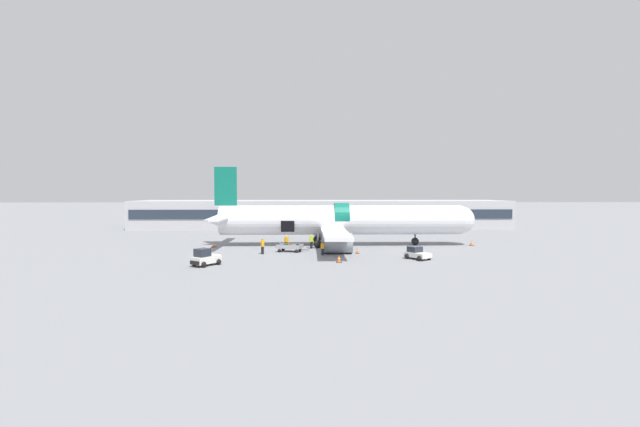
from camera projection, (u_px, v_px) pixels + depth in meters
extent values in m
plane|color=gray|center=(331.00, 251.00, 50.77)|extent=(500.00, 500.00, 0.00)
cube|color=#B2B2B7|center=(322.00, 214.00, 84.86)|extent=(71.99, 12.72, 5.36)
cube|color=#232D3D|center=(323.00, 214.00, 78.44)|extent=(70.55, 0.16, 1.71)
cylinder|color=silver|center=(341.00, 220.00, 56.02)|extent=(31.55, 3.83, 3.83)
sphere|color=silver|center=(460.00, 220.00, 56.45)|extent=(3.64, 3.64, 3.64)
cone|color=silver|center=(220.00, 220.00, 55.59)|extent=(4.41, 3.53, 3.53)
cylinder|color=#0F6B56|center=(341.00, 217.00, 55.96)|extent=(1.89, 3.84, 3.84)
cube|color=#0F6B56|center=(226.00, 186.00, 55.39)|extent=(2.87, 0.28, 5.00)
cube|color=silver|center=(220.00, 219.00, 51.84)|extent=(1.23, 7.51, 0.20)
cube|color=silver|center=(231.00, 216.00, 59.34)|extent=(1.23, 7.51, 0.20)
cube|color=silver|center=(335.00, 233.00, 48.77)|extent=(2.93, 13.42, 0.40)
cube|color=silver|center=(329.00, 224.00, 63.31)|extent=(2.93, 13.42, 0.40)
cylinder|color=gray|center=(337.00, 243.00, 48.56)|extent=(3.43, 2.34, 2.34)
cylinder|color=gray|center=(330.00, 231.00, 63.64)|extent=(3.43, 2.34, 2.34)
cube|color=black|center=(288.00, 226.00, 53.97)|extent=(1.70, 0.12, 1.40)
cylinder|color=#56565B|center=(415.00, 234.00, 56.38)|extent=(0.22, 0.22, 1.89)
sphere|color=black|center=(415.00, 241.00, 56.43)|extent=(1.01, 1.01, 1.01)
cylinder|color=#56565B|center=(318.00, 237.00, 53.42)|extent=(0.22, 0.22, 1.89)
sphere|color=black|center=(318.00, 244.00, 53.46)|extent=(1.01, 1.01, 1.01)
cylinder|color=#56565B|center=(317.00, 233.00, 58.64)|extent=(0.22, 0.22, 1.89)
sphere|color=black|center=(317.00, 239.00, 58.69)|extent=(1.01, 1.01, 1.01)
cube|color=silver|center=(418.00, 255.00, 44.45)|extent=(2.59, 2.94, 0.48)
cube|color=#232833|center=(415.00, 249.00, 44.80)|extent=(1.65, 1.63, 0.59)
cube|color=black|center=(409.00, 254.00, 45.56)|extent=(1.15, 0.79, 0.24)
sphere|color=black|center=(416.00, 255.00, 45.56)|extent=(0.56, 0.56, 0.56)
sphere|color=black|center=(407.00, 256.00, 44.81)|extent=(0.56, 0.56, 0.56)
sphere|color=black|center=(429.00, 257.00, 44.11)|extent=(0.56, 0.56, 0.56)
sphere|color=black|center=(420.00, 258.00, 43.35)|extent=(0.56, 0.56, 0.56)
cube|color=silver|center=(206.00, 259.00, 40.68)|extent=(2.63, 2.99, 0.68)
cube|color=#232833|center=(202.00, 253.00, 40.25)|extent=(1.61, 1.64, 0.75)
cube|color=black|center=(195.00, 263.00, 39.51)|extent=(1.03, 0.77, 0.34)
sphere|color=black|center=(194.00, 263.00, 40.26)|extent=(0.56, 0.56, 0.56)
sphere|color=black|center=(203.00, 265.00, 39.58)|extent=(0.56, 0.56, 0.56)
sphere|color=black|center=(209.00, 261.00, 41.82)|extent=(0.56, 0.56, 0.56)
sphere|color=black|center=(218.00, 262.00, 41.14)|extent=(0.56, 0.56, 0.56)
cube|color=#999BA0|center=(290.00, 248.00, 50.18)|extent=(3.22, 2.13, 0.05)
cube|color=#999BA0|center=(302.00, 246.00, 49.87)|extent=(0.41, 1.45, 0.38)
cube|color=#999BA0|center=(288.00, 247.00, 49.48)|extent=(2.83, 0.74, 0.38)
cube|color=#999BA0|center=(291.00, 245.00, 50.86)|extent=(2.83, 0.74, 0.38)
cube|color=#333338|center=(306.00, 250.00, 49.79)|extent=(0.89, 0.29, 0.06)
sphere|color=black|center=(297.00, 251.00, 49.26)|extent=(0.40, 0.40, 0.40)
sphere|color=black|center=(300.00, 249.00, 50.70)|extent=(0.40, 0.40, 0.40)
sphere|color=black|center=(279.00, 251.00, 49.69)|extent=(0.40, 0.40, 0.40)
sphere|color=black|center=(283.00, 249.00, 51.13)|extent=(0.40, 0.40, 0.40)
cube|color=olive|center=(290.00, 245.00, 50.49)|extent=(0.56, 0.34, 0.44)
cube|color=black|center=(298.00, 246.00, 50.21)|extent=(0.37, 0.29, 0.38)
cube|color=#14472D|center=(286.00, 246.00, 50.14)|extent=(0.57, 0.44, 0.43)
cube|color=#2D2D33|center=(281.00, 246.00, 50.27)|extent=(0.46, 0.28, 0.34)
cylinder|color=#1E2338|center=(322.00, 252.00, 47.30)|extent=(0.38, 0.38, 0.75)
cylinder|color=orange|center=(322.00, 246.00, 47.26)|extent=(0.49, 0.49, 0.59)
sphere|color=brown|center=(322.00, 242.00, 47.24)|extent=(0.21, 0.21, 0.21)
cylinder|color=orange|center=(324.00, 247.00, 47.10)|extent=(0.16, 0.16, 0.54)
cylinder|color=orange|center=(321.00, 246.00, 47.43)|extent=(0.16, 0.16, 0.54)
cylinder|color=black|center=(263.00, 250.00, 48.24)|extent=(0.35, 0.35, 0.88)
cylinder|color=orange|center=(262.00, 243.00, 48.20)|extent=(0.44, 0.44, 0.69)
sphere|color=#9E7556|center=(262.00, 239.00, 48.18)|extent=(0.24, 0.24, 0.24)
cylinder|color=orange|center=(262.00, 244.00, 47.96)|extent=(0.14, 0.14, 0.63)
cylinder|color=orange|center=(263.00, 244.00, 48.45)|extent=(0.14, 0.14, 0.63)
cylinder|color=black|center=(311.00, 245.00, 53.05)|extent=(0.43, 0.43, 0.84)
cylinder|color=#B7E019|center=(311.00, 239.00, 53.01)|extent=(0.55, 0.55, 0.66)
sphere|color=beige|center=(311.00, 236.00, 52.99)|extent=(0.23, 0.23, 0.23)
cylinder|color=#B7E019|center=(310.00, 240.00, 52.84)|extent=(0.18, 0.18, 0.61)
cylinder|color=#B7E019|center=(313.00, 240.00, 53.19)|extent=(0.18, 0.18, 0.61)
cylinder|color=black|center=(286.00, 245.00, 52.77)|extent=(0.33, 0.33, 0.82)
cylinder|color=orange|center=(286.00, 240.00, 52.74)|extent=(0.42, 0.42, 0.65)
sphere|color=beige|center=(286.00, 236.00, 52.71)|extent=(0.23, 0.23, 0.23)
cylinder|color=orange|center=(288.00, 240.00, 52.72)|extent=(0.13, 0.13, 0.59)
cylinder|color=orange|center=(285.00, 240.00, 52.76)|extent=(0.13, 0.13, 0.59)
cube|color=black|center=(472.00, 245.00, 55.90)|extent=(0.61, 0.61, 0.03)
cone|color=orange|center=(472.00, 243.00, 55.88)|extent=(0.45, 0.45, 0.69)
cylinder|color=white|center=(472.00, 243.00, 55.88)|extent=(0.26, 0.26, 0.08)
cube|color=black|center=(339.00, 262.00, 42.51)|extent=(0.58, 0.58, 0.03)
cone|color=orange|center=(339.00, 259.00, 42.49)|extent=(0.43, 0.43, 0.73)
cylinder|color=white|center=(339.00, 258.00, 42.49)|extent=(0.25, 0.25, 0.09)
cube|color=black|center=(357.00, 253.00, 48.71)|extent=(0.44, 0.44, 0.03)
cone|color=orange|center=(357.00, 251.00, 48.69)|extent=(0.32, 0.32, 0.65)
cylinder|color=white|center=(357.00, 250.00, 48.69)|extent=(0.19, 0.19, 0.08)
cube|color=black|center=(214.00, 247.00, 54.46)|extent=(0.63, 0.63, 0.03)
cone|color=orange|center=(214.00, 245.00, 54.45)|extent=(0.47, 0.47, 0.56)
cylinder|color=white|center=(214.00, 245.00, 54.45)|extent=(0.27, 0.27, 0.07)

